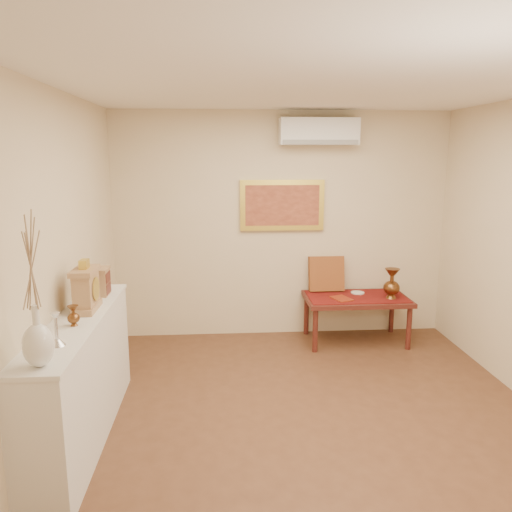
{
  "coord_description": "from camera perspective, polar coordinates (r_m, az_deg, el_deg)",
  "views": [
    {
      "loc": [
        -0.73,
        -3.67,
        2.19
      ],
      "look_at": [
        -0.39,
        1.15,
        1.21
      ],
      "focal_mm": 35.0,
      "sensor_mm": 36.0,
      "label": 1
    }
  ],
  "objects": [
    {
      "name": "brass_urn_tall",
      "position": [
        5.96,
        15.27,
        -2.68
      ],
      "size": [
        0.19,
        0.19,
        0.43
      ],
      "primitive_type": null,
      "color": "brown",
      "rests_on": "table_cloth"
    },
    {
      "name": "wooden_chest",
      "position": [
        4.57,
        -17.45,
        -2.79
      ],
      "size": [
        0.16,
        0.21,
        0.24
      ],
      "color": "tan",
      "rests_on": "display_ledge"
    },
    {
      "name": "display_ledge",
      "position": [
        4.19,
        -19.33,
        -13.13
      ],
      "size": [
        0.37,
        2.02,
        0.98
      ],
      "color": "silver",
      "rests_on": "floor"
    },
    {
      "name": "wall_left",
      "position": [
        3.97,
        -22.59,
        -1.62
      ],
      "size": [
        0.02,
        4.5,
        2.7
      ],
      "primitive_type": "cube",
      "color": "beige",
      "rests_on": "ground"
    },
    {
      "name": "mantel_clock",
      "position": [
        4.15,
        -18.84,
        -3.58
      ],
      "size": [
        0.17,
        0.36,
        0.41
      ],
      "color": "tan",
      "rests_on": "display_ledge"
    },
    {
      "name": "ceiling",
      "position": [
        3.78,
        7.57,
        19.16
      ],
      "size": [
        4.5,
        4.5,
        0.0
      ],
      "primitive_type": "plane",
      "rotation": [
        3.14,
        0.0,
        0.0
      ],
      "color": "white",
      "rests_on": "ground"
    },
    {
      "name": "wall_front",
      "position": [
        1.81,
        21.45,
        -17.13
      ],
      "size": [
        4.0,
        0.02,
        2.7
      ],
      "primitive_type": "cube",
      "color": "beige",
      "rests_on": "ground"
    },
    {
      "name": "white_vase",
      "position": [
        3.09,
        -24.11,
        -3.4
      ],
      "size": [
        0.18,
        0.18,
        0.94
      ],
      "primitive_type": null,
      "color": "silver",
      "rests_on": "display_ledge"
    },
    {
      "name": "menu",
      "position": [
        5.85,
        9.75,
        -4.82
      ],
      "size": [
        0.26,
        0.3,
        0.01
      ],
      "primitive_type": "cube",
      "rotation": [
        0.0,
        0.0,
        0.37
      ],
      "color": "maroon",
      "rests_on": "table_cloth"
    },
    {
      "name": "low_table",
      "position": [
        6.02,
        11.39,
        -5.2
      ],
      "size": [
        1.2,
        0.7,
        0.55
      ],
      "color": "#552019",
      "rests_on": "floor"
    },
    {
      "name": "ac_unit",
      "position": [
        5.9,
        7.2,
        13.92
      ],
      "size": [
        0.9,
        0.25,
        0.3
      ],
      "color": "white",
      "rests_on": "wall_back"
    },
    {
      "name": "candlestick",
      "position": [
        3.49,
        -21.87,
        -7.77
      ],
      "size": [
        0.11,
        0.11,
        0.22
      ],
      "primitive_type": null,
      "color": "silver",
      "rests_on": "display_ledge"
    },
    {
      "name": "wall_back",
      "position": [
        6.02,
        2.95,
        3.47
      ],
      "size": [
        4.0,
        0.02,
        2.7
      ],
      "primitive_type": "cube",
      "color": "beige",
      "rests_on": "ground"
    },
    {
      "name": "brass_urn_small",
      "position": [
        3.84,
        -20.17,
        -6.09
      ],
      "size": [
        0.09,
        0.09,
        0.2
      ],
      "primitive_type": null,
      "color": "brown",
      "rests_on": "display_ledge"
    },
    {
      "name": "painting",
      "position": [
        5.97,
        3.01,
        5.81
      ],
      "size": [
        1.0,
        0.06,
        0.6
      ],
      "color": "gold",
      "rests_on": "wall_back"
    },
    {
      "name": "cushion",
      "position": [
        6.13,
        8.04,
        -2.01
      ],
      "size": [
        0.42,
        0.19,
        0.44
      ],
      "primitive_type": "cube",
      "rotation": [
        -0.21,
        0.0,
        0.0
      ],
      "color": "maroon",
      "rests_on": "table_cloth"
    },
    {
      "name": "table_cloth",
      "position": [
        6.0,
        11.42,
        -4.56
      ],
      "size": [
        1.14,
        0.59,
        0.01
      ],
      "primitive_type": "cube",
      "color": "maroon",
      "rests_on": "low_table"
    },
    {
      "name": "plate",
      "position": [
        6.13,
        11.53,
        -4.13
      ],
      "size": [
        0.16,
        0.16,
        0.01
      ],
      "primitive_type": "cylinder",
      "color": "silver",
      "rests_on": "table_cloth"
    },
    {
      "name": "floor",
      "position": [
        4.34,
        6.58,
        -18.93
      ],
      "size": [
        4.5,
        4.5,
        0.0
      ],
      "primitive_type": "plane",
      "color": "brown",
      "rests_on": "ground"
    }
  ]
}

